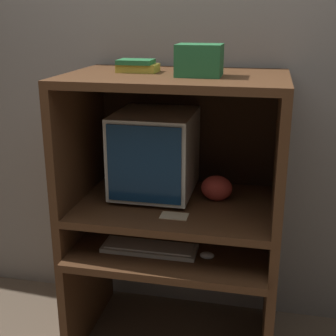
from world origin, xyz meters
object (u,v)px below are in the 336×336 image
(mouse, at_px, (207,255))
(snack_bag, at_px, (217,188))
(crt_monitor, at_px, (155,153))
(keyboard, at_px, (150,248))
(storage_box, at_px, (199,60))
(book_stack, at_px, (137,66))

(mouse, xyz_separation_m, snack_bag, (0.01, 0.24, 0.24))
(crt_monitor, xyz_separation_m, mouse, (0.31, -0.26, -0.39))
(mouse, distance_m, snack_bag, 0.34)
(keyboard, bearing_deg, mouse, -3.96)
(keyboard, bearing_deg, crt_monitor, 96.88)
(snack_bag, xyz_separation_m, storage_box, (-0.08, -0.11, 0.62))
(storage_box, bearing_deg, keyboard, -151.92)
(crt_monitor, relative_size, snack_bag, 2.85)
(keyboard, xyz_separation_m, storage_box, (0.20, 0.11, 0.86))
(storage_box, bearing_deg, mouse, -60.37)
(keyboard, relative_size, mouse, 6.76)
(crt_monitor, distance_m, storage_box, 0.54)
(crt_monitor, distance_m, mouse, 0.56)
(crt_monitor, relative_size, book_stack, 2.36)
(crt_monitor, bearing_deg, book_stack, -148.87)
(crt_monitor, relative_size, storage_box, 2.24)
(crt_monitor, distance_m, snack_bag, 0.35)
(mouse, height_order, snack_bag, snack_bag)
(keyboard, xyz_separation_m, book_stack, (-0.10, 0.20, 0.82))
(mouse, xyz_separation_m, storage_box, (-0.07, 0.13, 0.86))
(book_stack, bearing_deg, mouse, -30.34)
(keyboard, xyz_separation_m, snack_bag, (0.29, 0.22, 0.24))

